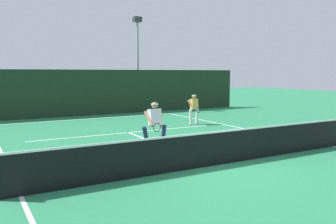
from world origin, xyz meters
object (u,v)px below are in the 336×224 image
object	(u,v)px
light_pole	(138,52)
tennis_ball	(69,167)
player_near	(155,123)
tennis_ball_extra	(115,134)
player_far	(194,108)

from	to	relation	value
light_pole	tennis_ball	bearing A→B (deg)	-122.09
player_near	light_pole	distance (m)	13.32
tennis_ball	tennis_ball_extra	size ratio (longest dim) A/B	1.00
player_near	light_pole	bearing A→B (deg)	-117.15
player_far	tennis_ball_extra	distance (m)	4.82
player_near	tennis_ball	bearing A→B (deg)	11.54
tennis_ball_extra	light_pole	distance (m)	10.80
tennis_ball_extra	light_pole	size ratio (longest dim) A/B	0.01
player_far	tennis_ball	xyz separation A→B (m)	(-7.67, -5.20, -0.81)
tennis_ball	light_pole	world-z (taller)	light_pole
player_near	tennis_ball_extra	size ratio (longest dim) A/B	25.04
tennis_ball	player_near	bearing A→B (deg)	16.40
tennis_ball_extra	tennis_ball	bearing A→B (deg)	-125.13
tennis_ball	tennis_ball_extra	bearing A→B (deg)	54.87
player_far	tennis_ball	size ratio (longest dim) A/B	23.42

